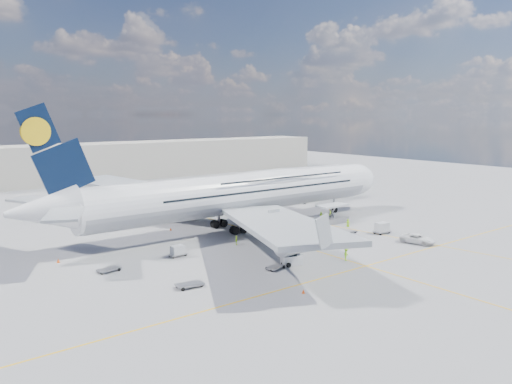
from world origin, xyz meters
TOP-DOWN VIEW (x-y plane):
  - ground at (0.00, 0.00)m, footprint 300.00×300.00m
  - taxi_line_main at (0.00, 0.00)m, footprint 0.25×220.00m
  - taxi_line_cross at (0.00, -20.00)m, footprint 120.00×0.25m
  - taxi_line_diag at (14.00, 10.00)m, footprint 14.16×99.06m
  - airliner at (0.26, 10.00)m, footprint 77.26×79.15m
  - jet_bridge at (29.81, 20.94)m, footprint 18.80×12.10m
  - cargo_loader at (16.82, 2.89)m, footprint 8.53×3.20m
  - terminal at (0.00, 95.00)m, footprint 180.00×16.00m
  - tree_line at (40.00, 140.00)m, footprint 160.00×6.00m
  - dolly_row_a at (-24.30, -12.42)m, footprint 3.54×2.22m
  - dolly_row_b at (-18.80, 0.63)m, footprint 2.69×1.50m
  - dolly_row_c at (-11.17, -13.30)m, footprint 3.09×2.25m
  - dolly_back at (-29.88, -0.20)m, footprint 3.25×2.11m
  - dolly_nose_far at (17.56, -8.94)m, footprint 3.29×1.92m
  - dolly_nose_near at (12.97, -5.07)m, footprint 3.14×2.00m
  - baggage_tug at (-8.13, -13.30)m, footprint 3.26×2.24m
  - catering_truck_inner at (-2.29, 25.26)m, footprint 6.40×2.94m
  - catering_truck_outer at (-10.75, 49.35)m, footprint 7.69×3.54m
  - service_van at (16.58, -17.00)m, footprint 3.89×6.13m
  - crew_nose at (19.92, 6.18)m, footprint 0.80×0.73m
  - crew_loader at (16.90, 5.78)m, footprint 1.08×1.05m
  - crew_wing at (-7.87, 0.63)m, footprint 0.80×0.97m
  - crew_van at (16.76, -1.51)m, footprint 0.85×0.89m
  - crew_tug at (-0.24, -16.46)m, footprint 1.41×1.12m
  - cone_nose at (27.07, 13.27)m, footprint 0.48×0.48m
  - cone_wing_left_inner at (-11.46, 16.60)m, footprint 0.41×0.41m
  - cone_wing_left_outer at (-11.77, 34.01)m, footprint 0.41×0.41m
  - cone_wing_right_inner at (-4.78, -6.02)m, footprint 0.42×0.42m
  - cone_wing_right_outer at (-14.55, -22.61)m, footprint 0.41×0.41m
  - cone_tail at (-34.08, 8.38)m, footprint 0.48×0.48m

SIDE VIEW (x-z plane):
  - ground at x=0.00m, z-range 0.00..0.00m
  - taxi_line_main at x=0.00m, z-range 0.00..0.01m
  - taxi_line_cross at x=0.00m, z-range 0.00..0.01m
  - taxi_line_diag at x=14.00m, z-range 0.00..0.01m
  - cone_wing_right_outer at x=-14.55m, z-range -0.01..0.51m
  - cone_wing_left_inner at x=-11.46m, z-range -0.01..0.51m
  - cone_wing_left_outer at x=-11.77m, z-range -0.01..0.51m
  - cone_wing_right_inner at x=-4.78m, z-range -0.01..0.53m
  - cone_tail at x=-34.08m, z-range -0.01..0.60m
  - cone_nose at x=27.07m, z-range -0.01..0.60m
  - dolly_row_c at x=-11.17m, z-range 0.11..0.52m
  - dolly_nose_near at x=12.97m, z-range 0.12..0.55m
  - dolly_back at x=-29.88m, z-range 0.12..0.56m
  - dolly_row_a at x=-24.30m, z-range 0.13..0.62m
  - crew_van at x=16.76m, z-range 0.00..1.53m
  - crew_wing at x=-7.87m, z-range 0.00..1.54m
  - service_van at x=16.58m, z-range 0.00..1.57m
  - baggage_tug at x=-8.13m, z-range -0.11..1.75m
  - crew_loader at x=16.90m, z-range 0.00..1.75m
  - dolly_row_b at x=-18.80m, z-range 0.06..1.74m
  - crew_nose at x=19.92m, z-range 0.00..1.82m
  - crew_tug at x=-0.24m, z-range 0.00..1.91m
  - dolly_nose_far at x=17.56m, z-range 0.08..2.09m
  - cargo_loader at x=16.82m, z-range -0.59..3.09m
  - catering_truck_inner at x=-2.29m, z-range -0.10..3.60m
  - catering_truck_outer at x=-10.75m, z-range -0.16..4.30m
  - tree_line at x=40.00m, z-range 0.00..8.00m
  - terminal at x=0.00m, z-range 0.00..12.00m
  - jet_bridge at x=29.81m, z-range 2.60..11.10m
  - airliner at x=0.26m, z-range -4.98..18.72m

